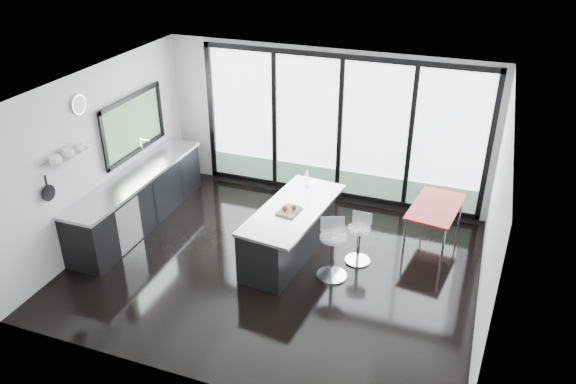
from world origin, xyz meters
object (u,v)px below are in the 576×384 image
at_px(bar_stool_far, 358,244).
at_px(red_table, 433,224).
at_px(island, 289,230).
at_px(bar_stool_near, 332,256).

bearing_deg(bar_stool_far, red_table, 45.17).
distance_m(island, red_table, 2.39).
xyz_separation_m(bar_stool_near, bar_stool_far, (0.27, 0.52, -0.05)).
height_order(bar_stool_near, bar_stool_far, bar_stool_near).
relative_size(island, red_table, 1.78).
distance_m(bar_stool_far, red_table, 1.42).
bearing_deg(island, red_table, 29.13).
xyz_separation_m(island, bar_stool_far, (1.08, 0.17, -0.13)).
xyz_separation_m(bar_stool_near, red_table, (1.28, 1.51, -0.03)).
xyz_separation_m(island, bar_stool_near, (0.81, -0.35, -0.08)).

